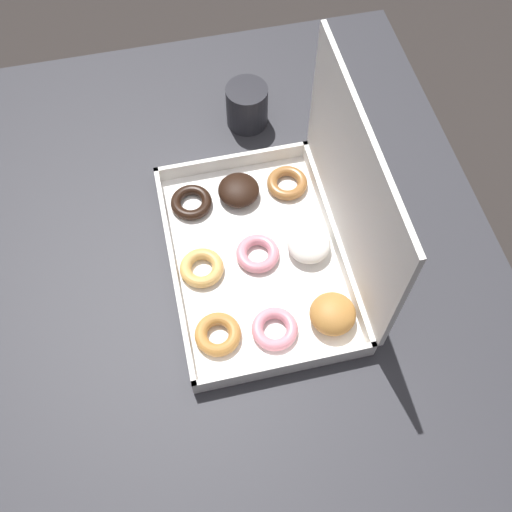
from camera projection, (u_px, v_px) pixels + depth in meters
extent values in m
plane|color=#2D2826|center=(249.00, 420.00, 1.60)|extent=(8.00, 8.00, 0.00)
cube|color=#2D2D33|center=(244.00, 303.00, 0.96)|extent=(1.22, 0.88, 0.03)
cylinder|color=#2D2D33|center=(50.00, 201.00, 1.52)|extent=(0.06, 0.06, 0.72)
cylinder|color=#2D2D33|center=(345.00, 148.00, 1.60)|extent=(0.06, 0.06, 0.72)
cube|color=white|center=(256.00, 260.00, 0.98)|extent=(0.40, 0.28, 0.01)
cube|color=white|center=(174.00, 270.00, 0.95)|extent=(0.40, 0.01, 0.03)
cube|color=white|center=(335.00, 239.00, 0.98)|extent=(0.40, 0.01, 0.03)
cube|color=white|center=(232.00, 161.00, 1.06)|extent=(0.01, 0.28, 0.03)
cube|color=white|center=(285.00, 367.00, 0.87)|extent=(0.01, 0.28, 0.03)
cube|color=white|center=(352.00, 186.00, 0.86)|extent=(0.40, 0.01, 0.26)
torus|color=black|center=(191.00, 202.00, 1.02)|extent=(0.07, 0.07, 0.02)
torus|color=tan|center=(202.00, 268.00, 0.96)|extent=(0.07, 0.07, 0.02)
torus|color=#B77A38|center=(218.00, 334.00, 0.90)|extent=(0.07, 0.07, 0.02)
ellipsoid|color=black|center=(239.00, 190.00, 1.03)|extent=(0.07, 0.07, 0.03)
torus|color=pink|center=(258.00, 254.00, 0.97)|extent=(0.07, 0.07, 0.02)
torus|color=pink|center=(275.00, 329.00, 0.91)|extent=(0.07, 0.07, 0.02)
torus|color=#9E6633|center=(287.00, 183.00, 1.04)|extent=(0.07, 0.07, 0.02)
ellipsoid|color=white|center=(309.00, 244.00, 0.97)|extent=(0.07, 0.07, 0.03)
ellipsoid|color=#B77A38|center=(333.00, 314.00, 0.91)|extent=(0.07, 0.07, 0.04)
cylinder|color=#232328|center=(247.00, 106.00, 1.10)|extent=(0.08, 0.08, 0.08)
cylinder|color=black|center=(247.00, 91.00, 1.06)|extent=(0.06, 0.06, 0.01)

